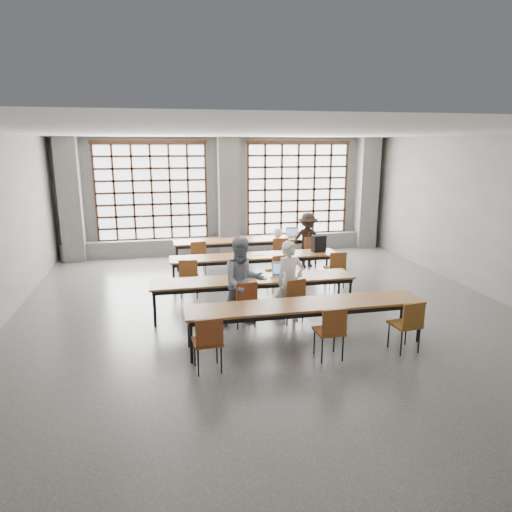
# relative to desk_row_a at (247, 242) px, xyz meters

# --- Properties ---
(floor) EXTENTS (11.00, 11.00, 0.00)m
(floor) POSITION_rel_desk_row_a_xyz_m (-0.27, -3.67, -0.66)
(floor) COLOR #494946
(floor) RESTS_ON ground
(ceiling) EXTENTS (11.00, 11.00, 0.00)m
(ceiling) POSITION_rel_desk_row_a_xyz_m (-0.27, -3.67, 2.84)
(ceiling) COLOR silver
(ceiling) RESTS_ON floor
(wall_back) EXTENTS (10.00, 0.00, 10.00)m
(wall_back) POSITION_rel_desk_row_a_xyz_m (-0.27, 1.83, 1.09)
(wall_back) COLOR #5E5E5C
(wall_back) RESTS_ON floor
(wall_front) EXTENTS (10.00, 0.00, 10.00)m
(wall_front) POSITION_rel_desk_row_a_xyz_m (-0.27, -9.17, 1.09)
(wall_front) COLOR #5E5E5C
(wall_front) RESTS_ON floor
(wall_right) EXTENTS (0.00, 11.00, 11.00)m
(wall_right) POSITION_rel_desk_row_a_xyz_m (4.73, -3.67, 1.09)
(wall_right) COLOR #5E5E5C
(wall_right) RESTS_ON floor
(column_left) EXTENTS (0.60, 0.55, 3.50)m
(column_left) POSITION_rel_desk_row_a_xyz_m (-4.77, 1.55, 1.09)
(column_left) COLOR #585855
(column_left) RESTS_ON floor
(column_mid) EXTENTS (0.60, 0.55, 3.50)m
(column_mid) POSITION_rel_desk_row_a_xyz_m (-0.27, 1.55, 1.09)
(column_mid) COLOR #585855
(column_mid) RESTS_ON floor
(column_right) EXTENTS (0.60, 0.55, 3.50)m
(column_right) POSITION_rel_desk_row_a_xyz_m (4.23, 1.55, 1.09)
(column_right) COLOR #585855
(column_right) RESTS_ON floor
(window_left) EXTENTS (3.32, 0.12, 3.00)m
(window_left) POSITION_rel_desk_row_a_xyz_m (-2.52, 1.75, 1.24)
(window_left) COLOR white
(window_left) RESTS_ON wall_back
(window_right) EXTENTS (3.32, 0.12, 3.00)m
(window_right) POSITION_rel_desk_row_a_xyz_m (1.98, 1.75, 1.24)
(window_right) COLOR white
(window_right) RESTS_ON wall_back
(sill_ledge) EXTENTS (9.80, 0.35, 0.50)m
(sill_ledge) POSITION_rel_desk_row_a_xyz_m (-0.27, 1.63, -0.41)
(sill_ledge) COLOR #585855
(sill_ledge) RESTS_ON floor
(desk_row_a) EXTENTS (4.00, 0.70, 0.73)m
(desk_row_a) POSITION_rel_desk_row_a_xyz_m (0.00, 0.00, 0.00)
(desk_row_a) COLOR brown
(desk_row_a) RESTS_ON floor
(desk_row_b) EXTENTS (4.00, 0.70, 0.73)m
(desk_row_b) POSITION_rel_desk_row_a_xyz_m (-0.15, -1.85, 0.00)
(desk_row_b) COLOR brown
(desk_row_b) RESTS_ON floor
(desk_row_c) EXTENTS (4.00, 0.70, 0.73)m
(desk_row_c) POSITION_rel_desk_row_a_xyz_m (-0.58, -3.73, 0.00)
(desk_row_c) COLOR brown
(desk_row_c) RESTS_ON floor
(desk_row_d) EXTENTS (4.00, 0.70, 0.73)m
(desk_row_d) POSITION_rel_desk_row_a_xyz_m (-0.01, -5.33, 0.00)
(desk_row_d) COLOR brown
(desk_row_d) RESTS_ON floor
(chair_back_left) EXTENTS (0.43, 0.44, 0.88)m
(chair_back_left) POSITION_rel_desk_row_a_xyz_m (-1.40, -0.63, -0.13)
(chair_back_left) COLOR maroon
(chair_back_left) RESTS_ON floor
(chair_back_mid) EXTENTS (0.48, 0.48, 0.88)m
(chair_back_mid) POSITION_rel_desk_row_a_xyz_m (0.79, -0.63, -0.13)
(chair_back_mid) COLOR brown
(chair_back_mid) RESTS_ON floor
(chair_back_right) EXTENTS (0.48, 0.48, 0.88)m
(chair_back_right) POSITION_rel_desk_row_a_xyz_m (1.61, -0.63, -0.13)
(chair_back_right) COLOR brown
(chair_back_right) RESTS_ON floor
(chair_mid_left) EXTENTS (0.47, 0.47, 0.88)m
(chair_mid_left) POSITION_rel_desk_row_a_xyz_m (-1.76, -2.48, -0.13)
(chair_mid_left) COLOR brown
(chair_mid_left) RESTS_ON floor
(chair_mid_centre) EXTENTS (0.48, 0.48, 0.88)m
(chair_mid_centre) POSITION_rel_desk_row_a_xyz_m (0.26, -2.48, -0.13)
(chair_mid_centre) COLOR brown
(chair_mid_centre) RESTS_ON floor
(chair_mid_right) EXTENTS (0.42, 0.43, 0.88)m
(chair_mid_right) POSITION_rel_desk_row_a_xyz_m (1.65, -2.48, -0.13)
(chair_mid_right) COLOR brown
(chair_mid_right) RESTS_ON floor
(chair_front_left) EXTENTS (0.47, 0.48, 0.88)m
(chair_front_left) POSITION_rel_desk_row_a_xyz_m (-0.87, -4.36, -0.13)
(chair_front_left) COLOR brown
(chair_front_left) RESTS_ON floor
(chair_front_right) EXTENTS (0.52, 0.52, 0.88)m
(chair_front_right) POSITION_rel_desk_row_a_xyz_m (0.04, -4.36, -0.13)
(chair_front_right) COLOR brown
(chair_front_right) RESTS_ON floor
(chair_near_left) EXTENTS (0.45, 0.45, 0.88)m
(chair_near_left) POSITION_rel_desk_row_a_xyz_m (-1.71, -5.96, -0.13)
(chair_near_left) COLOR maroon
(chair_near_left) RESTS_ON floor
(chair_near_mid) EXTENTS (0.43, 0.44, 0.88)m
(chair_near_mid) POSITION_rel_desk_row_a_xyz_m (0.19, -5.96, -0.13)
(chair_near_mid) COLOR brown
(chair_near_mid) RESTS_ON floor
(chair_near_right) EXTENTS (0.47, 0.47, 0.88)m
(chair_near_right) POSITION_rel_desk_row_a_xyz_m (1.50, -5.95, -0.13)
(chair_near_right) COLOR brown
(chair_near_right) RESTS_ON floor
(student_male) EXTENTS (0.64, 0.49, 1.55)m
(student_male) POSITION_rel_desk_row_a_xyz_m (0.02, -4.23, 0.11)
(student_male) COLOR white
(student_male) RESTS_ON floor
(student_female) EXTENTS (0.87, 0.70, 1.66)m
(student_female) POSITION_rel_desk_row_a_xyz_m (-0.88, -4.23, 0.17)
(student_female) COLOR #19284B
(student_female) RESTS_ON floor
(student_back) EXTENTS (0.96, 0.55, 1.49)m
(student_back) POSITION_rel_desk_row_a_xyz_m (1.60, -0.50, 0.08)
(student_back) COLOR black
(student_back) RESTS_ON floor
(laptop_front) EXTENTS (0.44, 0.41, 0.26)m
(laptop_front) POSITION_rel_desk_row_a_xyz_m (-0.01, -3.62, 0.13)
(laptop_front) COLOR #AFAFB4
(laptop_front) RESTS_ON desk_row_c
(laptop_back) EXTENTS (0.38, 0.32, 0.26)m
(laptop_back) POSITION_rel_desk_row_a_xyz_m (1.35, 0.11, 0.13)
(laptop_back) COLOR silver
(laptop_back) RESTS_ON desk_row_a
(mouse) EXTENTS (0.10, 0.07, 0.04)m
(mouse) POSITION_rel_desk_row_a_xyz_m (0.37, -3.75, 0.08)
(mouse) COLOR silver
(mouse) RESTS_ON desk_row_c
(green_box) EXTENTS (0.26, 0.13, 0.09)m
(green_box) POSITION_rel_desk_row_a_xyz_m (-0.63, -3.65, 0.11)
(green_box) COLOR #2B833E
(green_box) RESTS_ON desk_row_c
(phone) EXTENTS (0.14, 0.09, 0.01)m
(phone) POSITION_rel_desk_row_a_xyz_m (-0.40, -3.83, 0.07)
(phone) COLOR black
(phone) RESTS_ON desk_row_c
(paper_sheet_b) EXTENTS (0.31, 0.23, 0.00)m
(paper_sheet_b) POSITION_rel_desk_row_a_xyz_m (-0.45, -1.90, 0.07)
(paper_sheet_b) COLOR white
(paper_sheet_b) RESTS_ON desk_row_b
(paper_sheet_c) EXTENTS (0.36, 0.31, 0.00)m
(paper_sheet_c) POSITION_rel_desk_row_a_xyz_m (-0.05, -1.85, 0.07)
(paper_sheet_c) COLOR silver
(paper_sheet_c) RESTS_ON desk_row_b
(backpack) EXTENTS (0.35, 0.25, 0.40)m
(backpack) POSITION_rel_desk_row_a_xyz_m (1.45, -1.80, 0.27)
(backpack) COLOR black
(backpack) RESTS_ON desk_row_b
(plastic_bag) EXTENTS (0.28, 0.24, 0.29)m
(plastic_bag) POSITION_rel_desk_row_a_xyz_m (0.90, 0.05, 0.21)
(plastic_bag) COLOR silver
(plastic_bag) RESTS_ON desk_row_a
(red_pouch) EXTENTS (0.20, 0.09, 0.06)m
(red_pouch) POSITION_rel_desk_row_a_xyz_m (-1.71, -5.88, -0.16)
(red_pouch) COLOR #AE1523
(red_pouch) RESTS_ON chair_near_left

